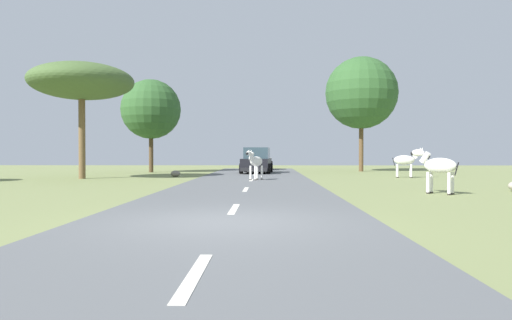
{
  "coord_description": "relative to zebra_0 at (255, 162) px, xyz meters",
  "views": [
    {
      "loc": [
        0.88,
        -8.97,
        1.37
      ],
      "look_at": [
        0.38,
        11.76,
        1.08
      ],
      "focal_mm": 32.39,
      "sensor_mm": 36.0,
      "label": 1
    }
  ],
  "objects": [
    {
      "name": "zebra_2",
      "position": [
        8.48,
        3.3,
        0.02
      ],
      "size": [
        1.74,
        0.63,
        1.65
      ],
      "rotation": [
        0.0,
        0.0,
        4.55
      ],
      "color": "silver",
      "rests_on": "ground_plane"
    },
    {
      "name": "tree_2",
      "position": [
        -7.93,
        10.54,
        3.66
      ],
      "size": [
        4.35,
        4.35,
        6.81
      ],
      "color": "#4C3823",
      "rests_on": "ground_plane"
    },
    {
      "name": "tree_4",
      "position": [
        7.84,
        12.66,
        5.08
      ],
      "size": [
        5.53,
        5.53,
        8.81
      ],
      "color": "brown",
      "rests_on": "ground_plane"
    },
    {
      "name": "car_0",
      "position": [
        -0.12,
        8.44,
        -0.11
      ],
      "size": [
        2.24,
        4.45,
        1.74
      ],
      "rotation": [
        0.0,
        0.0,
        3.07
      ],
      "color": "black",
      "rests_on": "road"
    },
    {
      "name": "zebra_1",
      "position": [
        6.38,
        -7.3,
        -0.01
      ],
      "size": [
        1.37,
        1.31,
        1.59
      ],
      "rotation": [
        0.0,
        0.0,
        0.82
      ],
      "color": "silver",
      "rests_on": "ground_plane"
    },
    {
      "name": "car_1",
      "position": [
        -0.06,
        15.29,
        -0.11
      ],
      "size": [
        2.24,
        4.45,
        1.74
      ],
      "rotation": [
        0.0,
        0.0,
        -0.07
      ],
      "color": "white",
      "rests_on": "road"
    },
    {
      "name": "lane_markings",
      "position": [
        -0.2,
        -15.13,
        -0.91
      ],
      "size": [
        0.16,
        56.0,
        0.01
      ],
      "color": "silver",
      "rests_on": "road"
    },
    {
      "name": "zebra_0",
      "position": [
        0.0,
        0.0,
        0.0
      ],
      "size": [
        0.97,
        1.5,
        1.53
      ],
      "rotation": [
        0.0,
        0.0,
        2.66
      ],
      "color": "silver",
      "rests_on": "road"
    },
    {
      "name": "ground_plane",
      "position": [
        -0.29,
        -14.13,
        -0.96
      ],
      "size": [
        90.0,
        90.0,
        0.0
      ],
      "primitive_type": "plane",
      "color": "olive"
    },
    {
      "name": "rock_1",
      "position": [
        -4.81,
        3.93,
        -0.77
      ],
      "size": [
        0.57,
        0.44,
        0.38
      ],
      "primitive_type": "ellipsoid",
      "color": "gray",
      "rests_on": "ground_plane"
    },
    {
      "name": "road",
      "position": [
        -0.2,
        -14.13,
        -0.94
      ],
      "size": [
        6.0,
        64.0,
        0.05
      ],
      "primitive_type": "cube",
      "color": "#56595B",
      "rests_on": "ground_plane"
    },
    {
      "name": "tree_3",
      "position": [
        -9.54,
        1.87,
        4.33
      ],
      "size": [
        5.6,
        5.6,
        6.3
      ],
      "color": "brown",
      "rests_on": "ground_plane"
    }
  ]
}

